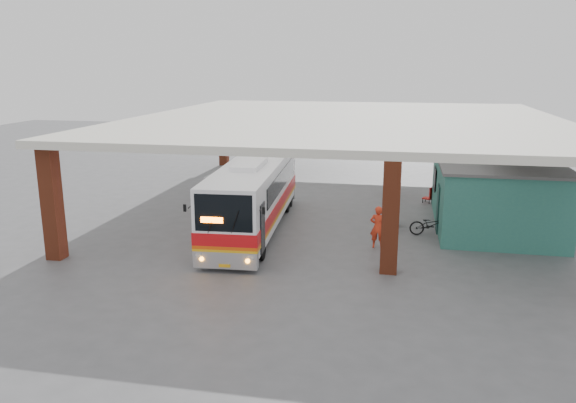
% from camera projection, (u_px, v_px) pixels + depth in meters
% --- Properties ---
extents(ground, '(90.00, 90.00, 0.00)m').
position_uv_depth(ground, '(318.00, 242.00, 23.53)').
color(ground, '#515154').
rests_on(ground, ground).
extents(brick_columns, '(20.10, 21.60, 4.35)m').
position_uv_depth(brick_columns, '(362.00, 170.00, 27.50)').
color(brick_columns, brown).
rests_on(brick_columns, ground).
extents(canopy_roof, '(21.00, 23.00, 0.30)m').
position_uv_depth(canopy_roof, '(347.00, 120.00, 28.55)').
color(canopy_roof, silver).
rests_on(canopy_roof, brick_columns).
extents(shop_building, '(5.20, 8.20, 3.11)m').
position_uv_depth(shop_building, '(494.00, 192.00, 25.53)').
color(shop_building, '#2A6960').
rests_on(shop_building, ground).
extents(coach_bus, '(3.07, 11.29, 3.25)m').
position_uv_depth(coach_bus, '(254.00, 195.00, 24.82)').
color(coach_bus, white).
rests_on(coach_bus, ground).
extents(motorcycle, '(1.91, 0.81, 0.98)m').
position_uv_depth(motorcycle, '(431.00, 225.00, 24.27)').
color(motorcycle, black).
rests_on(motorcycle, ground).
extents(pedestrian, '(0.66, 0.46, 1.74)m').
position_uv_depth(pedestrian, '(378.00, 227.00, 22.55)').
color(pedestrian, red).
rests_on(pedestrian, ground).
extents(red_chair, '(0.60, 0.60, 0.86)m').
position_uv_depth(red_chair, '(429.00, 196.00, 30.01)').
color(red_chair, red).
rests_on(red_chair, ground).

